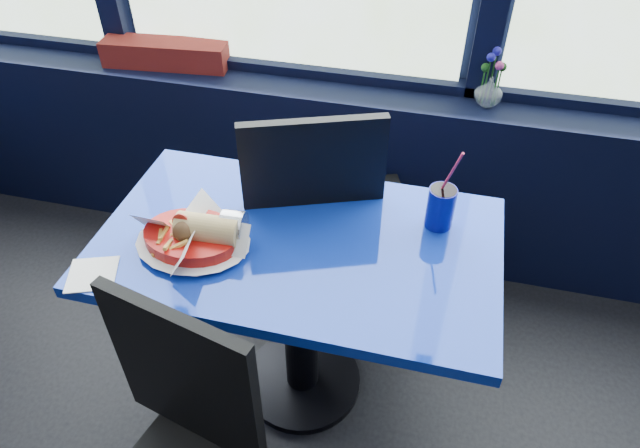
# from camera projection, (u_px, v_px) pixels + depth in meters

# --- Properties ---
(window_sill) EXTENTS (5.00, 0.26, 0.80)m
(window_sill) POSITION_uv_depth(u_px,v_px,m) (288.00, 160.00, 2.63)
(window_sill) COLOR black
(window_sill) RESTS_ON ground
(near_table) EXTENTS (1.20, 0.70, 0.75)m
(near_table) POSITION_uv_depth(u_px,v_px,m) (299.00, 281.00, 1.83)
(near_table) COLOR black
(near_table) RESTS_ON ground
(chair_near_back) EXTENTS (0.61, 0.62, 1.05)m
(chair_near_back) POSITION_uv_depth(u_px,v_px,m) (336.00, 214.00, 2.02)
(chair_near_back) COLOR black
(chair_near_back) RESTS_ON ground
(planter_box) EXTENTS (0.55, 0.19, 0.11)m
(planter_box) POSITION_uv_depth(u_px,v_px,m) (166.00, 54.00, 2.44)
(planter_box) COLOR maroon
(planter_box) RESTS_ON window_sill
(flower_vase) EXTENTS (0.11, 0.12, 0.23)m
(flower_vase) POSITION_uv_depth(u_px,v_px,m) (490.00, 88.00, 2.17)
(flower_vase) COLOR silver
(flower_vase) RESTS_ON window_sill
(food_basket) EXTENTS (0.37, 0.37, 0.11)m
(food_basket) POSITION_uv_depth(u_px,v_px,m) (194.00, 236.00, 1.66)
(food_basket) COLOR #B7110C
(food_basket) RESTS_ON near_table
(ketchup_bottle) EXTENTS (0.06, 0.06, 0.22)m
(ketchup_bottle) POSITION_uv_depth(u_px,v_px,m) (288.00, 172.00, 1.80)
(ketchup_bottle) COLOR #B7110C
(ketchup_bottle) RESTS_ON near_table
(soda_cup) EXTENTS (0.08, 0.08, 0.29)m
(soda_cup) POSITION_uv_depth(u_px,v_px,m) (441.00, 206.00, 1.71)
(soda_cup) COLOR #0B0D81
(soda_cup) RESTS_ON near_table
(napkin) EXTENTS (0.17, 0.17, 0.00)m
(napkin) POSITION_uv_depth(u_px,v_px,m) (92.00, 274.00, 1.60)
(napkin) COLOR white
(napkin) RESTS_ON near_table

